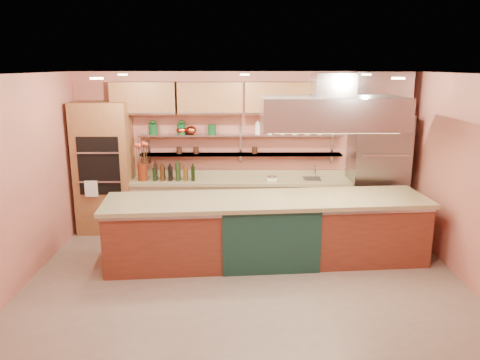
{
  "coord_description": "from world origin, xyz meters",
  "views": [
    {
      "loc": [
        -0.11,
        -5.87,
        2.91
      ],
      "look_at": [
        -0.07,
        1.0,
        1.22
      ],
      "focal_mm": 35.0,
      "sensor_mm": 36.0,
      "label": 1
    }
  ],
  "objects_px": {
    "kitchen_scale": "(272,177)",
    "green_canister": "(212,129)",
    "island": "(267,230)",
    "copper_kettle": "(191,130)",
    "flower_vase": "(143,172)",
    "refrigerator": "(377,173)"
  },
  "relations": [
    {
      "from": "refrigerator",
      "to": "flower_vase",
      "type": "height_order",
      "value": "refrigerator"
    },
    {
      "from": "kitchen_scale",
      "to": "green_canister",
      "type": "xyz_separation_m",
      "value": [
        -1.05,
        0.22,
        0.82
      ]
    },
    {
      "from": "island",
      "to": "refrigerator",
      "type": "bearing_deg",
      "value": 28.8
    },
    {
      "from": "refrigerator",
      "to": "kitchen_scale",
      "type": "height_order",
      "value": "refrigerator"
    },
    {
      "from": "copper_kettle",
      "to": "refrigerator",
      "type": "bearing_deg",
      "value": -4.02
    },
    {
      "from": "kitchen_scale",
      "to": "copper_kettle",
      "type": "relative_size",
      "value": 0.95
    },
    {
      "from": "flower_vase",
      "to": "copper_kettle",
      "type": "distance_m",
      "value": 1.13
    },
    {
      "from": "kitchen_scale",
      "to": "green_canister",
      "type": "relative_size",
      "value": 1.0
    },
    {
      "from": "island",
      "to": "green_canister",
      "type": "relative_size",
      "value": 27.21
    },
    {
      "from": "green_canister",
      "to": "flower_vase",
      "type": "bearing_deg",
      "value": -169.79
    },
    {
      "from": "flower_vase",
      "to": "kitchen_scale",
      "type": "height_order",
      "value": "flower_vase"
    },
    {
      "from": "island",
      "to": "copper_kettle",
      "type": "height_order",
      "value": "copper_kettle"
    },
    {
      "from": "kitchen_scale",
      "to": "copper_kettle",
      "type": "distance_m",
      "value": 1.65
    },
    {
      "from": "island",
      "to": "copper_kettle",
      "type": "distance_m",
      "value": 2.39
    },
    {
      "from": "island",
      "to": "copper_kettle",
      "type": "bearing_deg",
      "value": 124.01
    },
    {
      "from": "green_canister",
      "to": "refrigerator",
      "type": "bearing_deg",
      "value": -4.52
    },
    {
      "from": "island",
      "to": "flower_vase",
      "type": "distance_m",
      "value": 2.57
    },
    {
      "from": "copper_kettle",
      "to": "green_canister",
      "type": "relative_size",
      "value": 1.06
    },
    {
      "from": "kitchen_scale",
      "to": "green_canister",
      "type": "height_order",
      "value": "green_canister"
    },
    {
      "from": "kitchen_scale",
      "to": "flower_vase",
      "type": "bearing_deg",
      "value": 179.94
    },
    {
      "from": "refrigerator",
      "to": "green_canister",
      "type": "distance_m",
      "value": 3.01
    },
    {
      "from": "flower_vase",
      "to": "copper_kettle",
      "type": "height_order",
      "value": "copper_kettle"
    }
  ]
}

